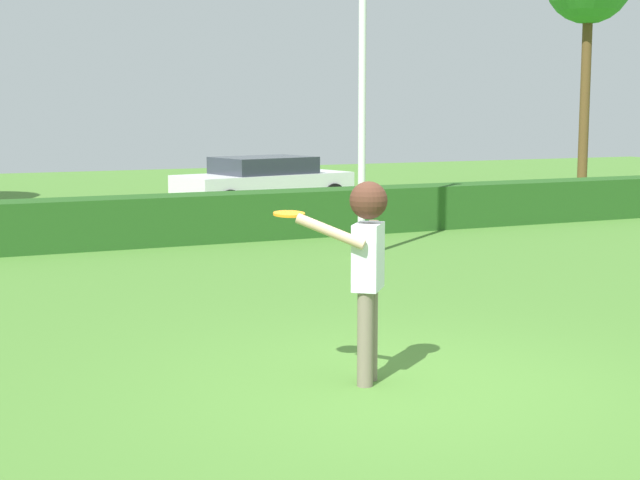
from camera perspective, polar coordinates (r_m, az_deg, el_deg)
ground_plane at (r=8.57m, az=4.71°, el=-8.56°), size 60.00×60.00×0.00m
person at (r=8.39m, az=2.79°, el=-0.97°), size 0.84×0.46×1.78m
frisbee at (r=8.40m, az=-1.84°, el=1.55°), size 0.28×0.28×0.04m
lamppost at (r=15.60m, az=2.52°, el=11.97°), size 0.24×0.24×6.45m
hedge_row at (r=17.26m, az=-10.96°, el=1.09°), size 27.66×0.90×0.86m
parked_car_white at (r=23.11m, az=-3.35°, el=3.53°), size 4.47×2.55×1.25m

